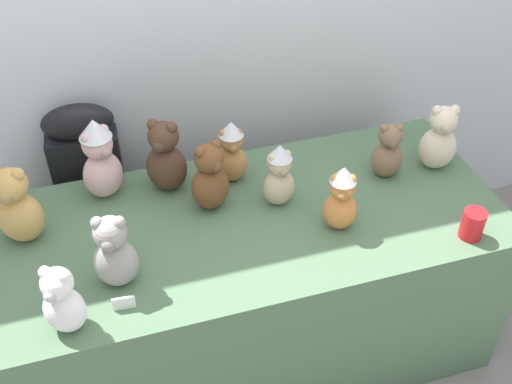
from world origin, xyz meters
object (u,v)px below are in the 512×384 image
(teddy_bear_chestnut, at_px, (210,178))
(teddy_bear_mocha, at_px, (388,152))
(display_table, at_px, (256,285))
(teddy_bear_cream, at_px, (439,139))
(teddy_bear_ash, at_px, (114,253))
(party_cup_red, at_px, (473,224))
(teddy_bear_snow, at_px, (62,302))
(teddy_bear_caramel, at_px, (232,152))
(teddy_bear_honey, at_px, (18,207))
(teddy_bear_cocoa, at_px, (166,158))
(teddy_bear_blush, at_px, (100,159))
(teddy_bear_ginger, at_px, (341,199))
(teddy_bear_sand, at_px, (279,175))
(instrument_case, at_px, (96,204))

(teddy_bear_chestnut, distance_m, teddy_bear_mocha, 0.70)
(teddy_bear_chestnut, bearing_deg, display_table, -59.72)
(teddy_bear_cream, relative_size, teddy_bear_ash, 1.01)
(teddy_bear_mocha, xyz_separation_m, party_cup_red, (0.13, -0.40, -0.06))
(teddy_bear_snow, bearing_deg, teddy_bear_caramel, 71.31)
(teddy_bear_ash, distance_m, teddy_bear_snow, 0.22)
(teddy_bear_honey, distance_m, teddy_bear_chestnut, 0.66)
(party_cup_red, bearing_deg, teddy_bear_cocoa, 149.21)
(display_table, bearing_deg, teddy_bear_honey, 170.61)
(teddy_bear_blush, distance_m, teddy_bear_caramel, 0.48)
(display_table, relative_size, teddy_bear_blush, 5.42)
(teddy_bear_cream, xyz_separation_m, teddy_bear_ginger, (-0.50, -0.21, -0.00))
(teddy_bear_ash, height_order, teddy_bear_honey, teddy_bear_honey)
(teddy_bear_ash, height_order, teddy_bear_caramel, teddy_bear_ash)
(display_table, relative_size, teddy_bear_snow, 7.20)
(teddy_bear_chestnut, bearing_deg, party_cup_red, -48.69)
(teddy_bear_cream, bearing_deg, teddy_bear_blush, -175.07)
(teddy_bear_sand, bearing_deg, party_cup_red, -36.79)
(teddy_bear_cocoa, xyz_separation_m, teddy_bear_snow, (-0.41, -0.57, -0.02))
(teddy_bear_cream, bearing_deg, party_cup_red, -87.10)
(display_table, height_order, teddy_bear_honey, teddy_bear_honey)
(teddy_bear_ginger, relative_size, teddy_bear_ash, 0.95)
(teddy_bear_blush, relative_size, teddy_bear_cream, 1.18)
(display_table, distance_m, teddy_bear_honey, 0.96)
(teddy_bear_ginger, bearing_deg, instrument_case, 162.09)
(teddy_bear_mocha, bearing_deg, teddy_bear_snow, -149.46)
(teddy_bear_ginger, xyz_separation_m, party_cup_red, (0.42, -0.18, -0.07))
(instrument_case, relative_size, teddy_bear_ginger, 3.78)
(instrument_case, bearing_deg, teddy_bear_cocoa, -39.30)
(teddy_bear_honey, bearing_deg, teddy_bear_ginger, 5.82)
(teddy_bear_ginger, xyz_separation_m, teddy_bear_caramel, (-0.29, 0.37, -0.00))
(teddy_bear_honey, distance_m, party_cup_red, 1.55)
(teddy_bear_ash, height_order, teddy_bear_cocoa, teddy_bear_cocoa)
(teddy_bear_blush, relative_size, teddy_bear_cocoa, 1.10)
(teddy_bear_honey, bearing_deg, teddy_bear_blush, 48.05)
(teddy_bear_cream, xyz_separation_m, teddy_bear_ash, (-1.28, -0.25, -0.00))
(teddy_bear_cream, xyz_separation_m, teddy_bear_sand, (-0.66, -0.03, -0.00))
(teddy_bear_caramel, relative_size, teddy_bear_snow, 1.05)
(teddy_bear_snow, bearing_deg, instrument_case, 113.46)
(party_cup_red, bearing_deg, teddy_bear_ash, 173.17)
(teddy_bear_cream, distance_m, teddy_bear_snow, 1.50)
(teddy_bear_snow, bearing_deg, teddy_bear_ginger, 42.20)
(teddy_bear_caramel, bearing_deg, instrument_case, 158.62)
(teddy_bear_blush, xyz_separation_m, teddy_bear_ginger, (0.77, -0.42, -0.03))
(teddy_bear_chestnut, relative_size, teddy_bear_caramel, 1.07)
(party_cup_red, bearing_deg, instrument_case, 145.93)
(teddy_bear_blush, bearing_deg, teddy_bear_chestnut, -56.57)
(teddy_bear_caramel, bearing_deg, teddy_bear_chestnut, -124.27)
(teddy_bear_blush, xyz_separation_m, teddy_bear_snow, (-0.18, -0.60, -0.05))
(teddy_bear_cocoa, bearing_deg, teddy_bear_mocha, 19.80)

